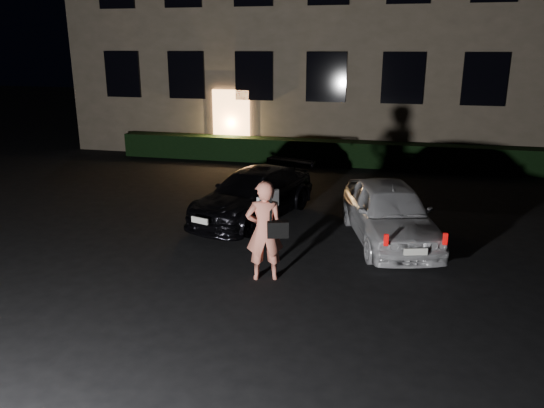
# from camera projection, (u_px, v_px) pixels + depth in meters

# --- Properties ---
(ground) EXTENTS (80.00, 80.00, 0.00)m
(ground) POSITION_uv_depth(u_px,v_px,m) (233.00, 292.00, 9.11)
(ground) COLOR black
(ground) RESTS_ON ground
(hedge) EXTENTS (15.00, 0.70, 0.85)m
(hedge) POSITION_uv_depth(u_px,v_px,m) (322.00, 152.00, 18.76)
(hedge) COLOR black
(hedge) RESTS_ON ground
(sedan) EXTENTS (2.77, 4.33, 1.17)m
(sedan) POSITION_uv_depth(u_px,v_px,m) (253.00, 194.00, 12.91)
(sedan) COLOR black
(sedan) RESTS_ON ground
(hatch) EXTENTS (2.55, 4.10, 1.30)m
(hatch) POSITION_uv_depth(u_px,v_px,m) (389.00, 212.00, 11.33)
(hatch) COLOR silver
(hatch) RESTS_ON ground
(man) EXTENTS (0.84, 0.62, 1.84)m
(man) POSITION_uv_depth(u_px,v_px,m) (265.00, 231.00, 9.39)
(man) COLOR #D97861
(man) RESTS_ON ground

